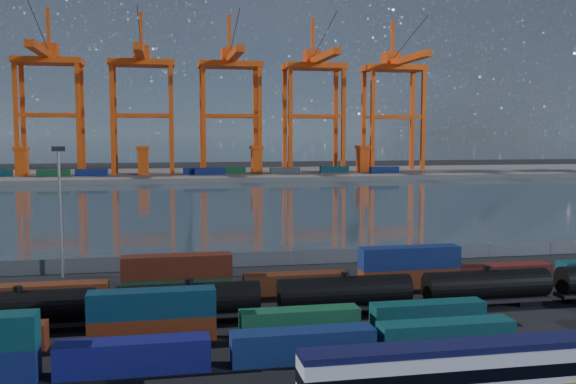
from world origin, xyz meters
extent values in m
plane|color=black|center=(0.00, 0.00, 0.00)|extent=(700.00, 700.00, 0.00)
plane|color=#303E45|center=(0.00, 105.00, 0.01)|extent=(700.00, 700.00, 0.00)
cube|color=#514F4C|center=(0.00, 210.00, 1.00)|extent=(700.00, 70.00, 2.00)
cone|color=#1E2630|center=(-200.00, 1600.00, 260.00)|extent=(1100.00, 1100.00, 520.00)
cone|color=#1E2630|center=(200.00, 1600.00, 230.00)|extent=(1040.00, 1040.00, 460.00)
cone|color=#1E2630|center=(600.00, 1600.00, 190.00)|extent=(960.00, 960.00, 380.00)
cone|color=#1E2630|center=(950.00, 1600.00, 150.00)|extent=(840.00, 840.00, 300.00)
cube|color=silver|center=(1.97, -20.54, 2.56)|extent=(22.10, 2.65, 3.36)
cube|color=#0E1035|center=(1.97, -20.54, 4.46)|extent=(22.10, 2.39, 0.44)
cube|color=black|center=(1.97, -20.54, 2.92)|extent=(22.12, 2.73, 0.88)
cube|color=navy|center=(-19.64, -9.06, 1.26)|extent=(11.65, 2.37, 2.52)
cube|color=navy|center=(-6.36, -9.06, 1.26)|extent=(11.65, 2.37, 2.52)
cube|color=#0D4448|center=(5.94, -9.06, 1.26)|extent=(11.65, 2.37, 2.52)
cube|color=#64250F|center=(-18.31, -2.43, 1.18)|extent=(10.92, 2.22, 2.37)
cube|color=#0D2E44|center=(-18.31, -2.43, 3.55)|extent=(10.92, 2.22, 2.37)
cube|color=#165533|center=(-5.22, -2.43, 1.18)|extent=(10.92, 2.22, 2.37)
cube|color=#0C3E40|center=(7.18, -2.43, 1.18)|extent=(10.92, 2.22, 2.37)
cube|color=#642B14|center=(-29.03, 11.40, 1.28)|extent=(11.80, 2.40, 2.56)
cube|color=#114123|center=(-15.89, 11.40, 1.28)|extent=(11.80, 2.40, 2.56)
cube|color=#4C1B0F|center=(-15.89, 11.40, 3.83)|extent=(11.80, 2.40, 2.56)
cube|color=#522310|center=(-2.79, 11.40, 1.28)|extent=(11.80, 2.40, 2.56)
cube|color=maroon|center=(10.80, 11.40, 1.28)|extent=(11.80, 2.40, 2.56)
cube|color=navy|center=(10.80, 11.40, 3.83)|extent=(11.80, 2.40, 2.56)
cube|color=#5D1812|center=(22.67, 11.40, 1.28)|extent=(11.80, 2.40, 2.56)
cylinder|color=black|center=(-30.42, 2.99, 2.39)|extent=(13.52, 3.02, 3.02)
cylinder|color=black|center=(-30.42, 2.99, 4.06)|extent=(0.83, 0.83, 0.52)
cube|color=black|center=(-30.42, 2.99, 0.73)|extent=(14.04, 2.08, 0.42)
cube|color=black|center=(-25.74, 2.99, 0.31)|extent=(2.60, 1.87, 0.62)
cylinder|color=black|center=(-14.92, 2.99, 2.39)|extent=(13.52, 3.02, 3.02)
cylinder|color=black|center=(-14.92, 2.99, 4.06)|extent=(0.83, 0.83, 0.52)
cube|color=black|center=(-14.92, 2.99, 0.73)|extent=(14.04, 2.08, 0.42)
cube|color=black|center=(-19.60, 2.99, 0.31)|extent=(2.60, 1.87, 0.62)
cube|color=black|center=(-10.24, 2.99, 0.31)|extent=(2.60, 1.87, 0.62)
cylinder|color=black|center=(0.58, 2.99, 2.39)|extent=(13.52, 3.02, 3.02)
cylinder|color=black|center=(0.58, 2.99, 4.06)|extent=(0.83, 0.83, 0.52)
cube|color=black|center=(0.58, 2.99, 0.73)|extent=(14.04, 2.08, 0.42)
cube|color=black|center=(-4.10, 2.99, 0.31)|extent=(2.60, 1.87, 0.62)
cube|color=black|center=(5.26, 2.99, 0.31)|extent=(2.60, 1.87, 0.62)
cylinder|color=black|center=(16.08, 2.99, 2.39)|extent=(13.52, 3.02, 3.02)
cylinder|color=black|center=(16.08, 2.99, 4.06)|extent=(0.83, 0.83, 0.52)
cube|color=black|center=(16.08, 2.99, 0.73)|extent=(14.04, 2.08, 0.42)
cube|color=black|center=(11.40, 2.99, 0.31)|extent=(2.60, 1.87, 0.62)
cube|color=black|center=(20.76, 2.99, 0.31)|extent=(2.60, 1.87, 0.62)
cube|color=#595B5E|center=(0.00, 28.00, 1.00)|extent=(160.00, 0.06, 2.00)
cylinder|color=slate|center=(-30.00, 28.00, 1.10)|extent=(0.12, 0.12, 2.20)
cylinder|color=slate|center=(-20.00, 28.00, 1.10)|extent=(0.12, 0.12, 2.20)
cylinder|color=slate|center=(-10.00, 28.00, 1.10)|extent=(0.12, 0.12, 2.20)
cylinder|color=slate|center=(0.00, 28.00, 1.10)|extent=(0.12, 0.12, 2.20)
cylinder|color=slate|center=(10.00, 28.00, 1.10)|extent=(0.12, 0.12, 2.20)
cylinder|color=slate|center=(20.00, 28.00, 1.10)|extent=(0.12, 0.12, 2.20)
cylinder|color=slate|center=(30.00, 28.00, 1.10)|extent=(0.12, 0.12, 2.20)
cylinder|color=slate|center=(40.00, 28.00, 1.10)|extent=(0.12, 0.12, 2.20)
cylinder|color=slate|center=(-30.00, 26.00, 8.00)|extent=(0.36, 0.36, 16.00)
cube|color=black|center=(-30.00, 26.00, 16.30)|extent=(1.60, 0.40, 0.60)
cube|color=#D9470F|center=(-71.21, 198.89, 22.92)|extent=(1.63, 1.63, 45.84)
cube|color=#D9470F|center=(-71.21, 211.11, 22.92)|extent=(1.63, 1.63, 45.84)
cube|color=#D9470F|center=(-48.79, 198.89, 22.92)|extent=(1.63, 1.63, 45.84)
cube|color=#D9470F|center=(-48.79, 211.11, 22.92)|extent=(1.63, 1.63, 45.84)
cube|color=#D9470F|center=(-60.00, 198.89, 25.21)|extent=(22.41, 1.43, 1.43)
cube|color=#D9470F|center=(-60.00, 211.11, 25.21)|extent=(22.41, 1.43, 1.43)
cube|color=#D9470F|center=(-60.00, 205.00, 45.84)|extent=(25.47, 14.26, 2.24)
cube|color=#D9470F|center=(-60.00, 192.78, 47.88)|extent=(3.06, 48.90, 2.55)
cube|color=#D9470F|center=(-60.00, 209.07, 50.42)|extent=(6.11, 8.15, 5.09)
cube|color=#D9470F|center=(-60.00, 207.04, 58.06)|extent=(1.22, 1.22, 16.30)
cylinder|color=black|center=(-60.00, 190.33, 55.01)|extent=(0.24, 41.93, 13.83)
cube|color=#D9470F|center=(-36.21, 198.89, 22.92)|extent=(1.63, 1.63, 45.84)
cube|color=#D9470F|center=(-36.21, 211.11, 22.92)|extent=(1.63, 1.63, 45.84)
cube|color=#D9470F|center=(-13.79, 198.89, 22.92)|extent=(1.63, 1.63, 45.84)
cube|color=#D9470F|center=(-13.79, 211.11, 22.92)|extent=(1.63, 1.63, 45.84)
cube|color=#D9470F|center=(-25.00, 198.89, 25.21)|extent=(22.41, 1.43, 1.43)
cube|color=#D9470F|center=(-25.00, 211.11, 25.21)|extent=(22.41, 1.43, 1.43)
cube|color=#D9470F|center=(-25.00, 205.00, 45.84)|extent=(25.47, 14.26, 2.24)
cube|color=#D9470F|center=(-25.00, 192.78, 47.88)|extent=(3.06, 48.90, 2.55)
cube|color=#D9470F|center=(-25.00, 209.07, 50.42)|extent=(6.11, 8.15, 5.09)
cube|color=#D9470F|center=(-25.00, 207.04, 58.06)|extent=(1.22, 1.22, 16.30)
cylinder|color=black|center=(-25.00, 190.33, 55.01)|extent=(0.24, 41.93, 13.83)
cube|color=#D9470F|center=(-1.21, 198.89, 22.92)|extent=(1.63, 1.63, 45.84)
cube|color=#D9470F|center=(-1.21, 211.11, 22.92)|extent=(1.63, 1.63, 45.84)
cube|color=#D9470F|center=(21.21, 198.89, 22.92)|extent=(1.63, 1.63, 45.84)
cube|color=#D9470F|center=(21.21, 211.11, 22.92)|extent=(1.63, 1.63, 45.84)
cube|color=#D9470F|center=(10.00, 198.89, 25.21)|extent=(22.41, 1.43, 1.43)
cube|color=#D9470F|center=(10.00, 211.11, 25.21)|extent=(22.41, 1.43, 1.43)
cube|color=#D9470F|center=(10.00, 205.00, 45.84)|extent=(25.47, 14.26, 2.24)
cube|color=#D9470F|center=(10.00, 192.78, 47.88)|extent=(3.06, 48.90, 2.55)
cube|color=#D9470F|center=(10.00, 209.07, 50.42)|extent=(6.11, 8.15, 5.09)
cube|color=#D9470F|center=(10.00, 207.04, 58.06)|extent=(1.22, 1.22, 16.30)
cylinder|color=black|center=(10.00, 190.33, 55.01)|extent=(0.24, 41.93, 13.83)
cube|color=#D9470F|center=(33.79, 198.89, 22.92)|extent=(1.63, 1.63, 45.84)
cube|color=#D9470F|center=(33.79, 211.11, 22.92)|extent=(1.63, 1.63, 45.84)
cube|color=#D9470F|center=(56.21, 198.89, 22.92)|extent=(1.63, 1.63, 45.84)
cube|color=#D9470F|center=(56.21, 211.11, 22.92)|extent=(1.63, 1.63, 45.84)
cube|color=#D9470F|center=(45.00, 198.89, 25.21)|extent=(22.41, 1.43, 1.43)
cube|color=#D9470F|center=(45.00, 211.11, 25.21)|extent=(22.41, 1.43, 1.43)
cube|color=#D9470F|center=(45.00, 205.00, 45.84)|extent=(25.47, 14.26, 2.24)
cube|color=#D9470F|center=(45.00, 192.78, 47.88)|extent=(3.06, 48.90, 2.55)
cube|color=#D9470F|center=(45.00, 209.07, 50.42)|extent=(6.11, 8.15, 5.09)
cube|color=#D9470F|center=(45.00, 207.04, 58.06)|extent=(1.22, 1.22, 16.30)
cylinder|color=black|center=(45.00, 190.33, 55.01)|extent=(0.24, 41.93, 13.83)
cube|color=#D9470F|center=(68.79, 198.89, 22.92)|extent=(1.63, 1.63, 45.84)
cube|color=#D9470F|center=(68.79, 211.11, 22.92)|extent=(1.63, 1.63, 45.84)
cube|color=#D9470F|center=(91.21, 198.89, 22.92)|extent=(1.63, 1.63, 45.84)
cube|color=#D9470F|center=(91.21, 211.11, 22.92)|extent=(1.63, 1.63, 45.84)
cube|color=#D9470F|center=(80.00, 198.89, 25.21)|extent=(22.41, 1.43, 1.43)
cube|color=#D9470F|center=(80.00, 211.11, 25.21)|extent=(22.41, 1.43, 1.43)
cube|color=#D9470F|center=(80.00, 205.00, 45.84)|extent=(25.47, 14.26, 2.24)
cube|color=#D9470F|center=(80.00, 192.78, 47.88)|extent=(3.06, 48.90, 2.55)
cube|color=#D9470F|center=(80.00, 209.07, 50.42)|extent=(6.11, 8.15, 5.09)
cube|color=#D9470F|center=(80.00, 207.04, 58.06)|extent=(1.22, 1.22, 16.30)
cylinder|color=black|center=(80.00, 190.33, 55.01)|extent=(0.24, 41.93, 13.83)
cube|color=navy|center=(0.66, 194.68, 3.30)|extent=(12.00, 2.44, 2.60)
cube|color=navy|center=(71.34, 190.93, 3.30)|extent=(12.00, 2.44, 2.60)
cube|color=navy|center=(-3.64, 196.08, 3.30)|extent=(12.00, 2.44, 2.60)
cube|color=#3F4244|center=(30.38, 192.70, 3.30)|extent=(12.00, 2.44, 2.60)
cube|color=#144C23|center=(-57.75, 194.20, 3.30)|extent=(12.00, 2.44, 2.60)
cube|color=navy|center=(-44.16, 195.53, 3.30)|extent=(12.00, 2.44, 2.60)
cube|color=#144C23|center=(9.34, 199.48, 3.30)|extent=(12.00, 2.44, 2.60)
cube|color=#0C3842|center=(52.41, 198.83, 3.30)|extent=(12.00, 2.44, 2.60)
cube|color=#D9470F|center=(-70.00, 200.00, 7.00)|extent=(4.00, 6.00, 10.00)
cube|color=#D9470F|center=(-70.00, 200.00, 12.50)|extent=(5.00, 7.00, 1.20)
cube|color=#D9470F|center=(-25.00, 200.00, 7.00)|extent=(4.00, 6.00, 10.00)
cube|color=#D9470F|center=(-25.00, 200.00, 12.50)|extent=(5.00, 7.00, 1.20)
cube|color=#D9470F|center=(20.00, 200.00, 7.00)|extent=(4.00, 6.00, 10.00)
cube|color=#D9470F|center=(20.00, 200.00, 12.50)|extent=(5.00, 7.00, 1.20)
cube|color=#D9470F|center=(65.00, 200.00, 7.00)|extent=(4.00, 6.00, 10.00)
cube|color=#D9470F|center=(65.00, 200.00, 12.50)|extent=(5.00, 7.00, 1.20)
camera|label=1|loc=(-17.13, -58.08, 18.25)|focal=40.00mm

